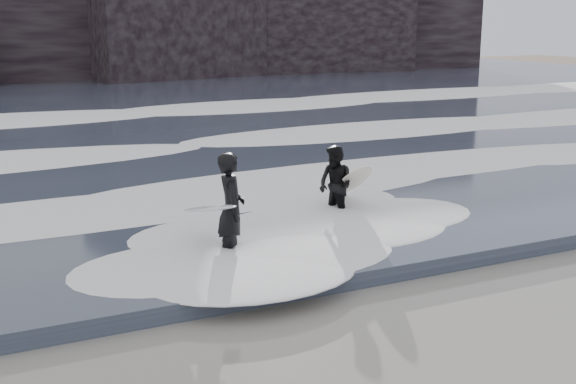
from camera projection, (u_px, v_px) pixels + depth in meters
name	position (u px, v px, depth m)	size (l,w,h in m)	color
ground	(488.00, 369.00, 9.00)	(120.00, 120.00, 0.00)	#84654A
sea	(76.00, 107.00, 34.36)	(90.00, 52.00, 0.30)	#31394A
headland	(26.00, 7.00, 48.10)	(70.00, 9.00, 10.00)	black
foam_near	(227.00, 189.00, 16.79)	(60.00, 3.20, 0.20)	white
foam_mid	(148.00, 143.00, 22.91)	(60.00, 4.00, 0.24)	white
foam_far	(92.00, 110.00, 30.78)	(60.00, 4.80, 0.30)	white
surfer_left	(228.00, 209.00, 12.66)	(1.08, 1.96, 2.00)	black
surfer_right	(338.00, 185.00, 15.20)	(1.34, 2.00, 1.68)	black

